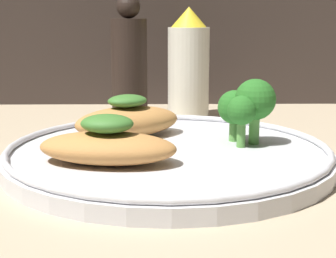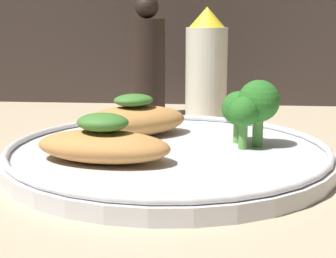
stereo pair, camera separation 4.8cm
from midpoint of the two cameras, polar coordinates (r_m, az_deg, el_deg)
name	(u,v)px [view 2 (the right image)]	position (r cm, az deg, el deg)	size (l,w,h in cm)	color
ground_plane	(168,169)	(48.67, 2.81, -4.52)	(180.00, 180.00, 1.00)	tan
plate	(168,154)	(48.26, 2.83, -2.83)	(30.58, 30.58, 2.00)	silver
grilled_meat_front	(103,144)	(44.01, -4.13, -1.65)	(12.62, 7.77, 4.21)	#BC7F42
grilled_meat_middle	(134,119)	(53.69, -1.29, 1.06)	(12.83, 10.56, 4.39)	#BC7F42
broccoli_bunch	(250,107)	(50.03, 11.77, 2.43)	(5.48, 5.61, 6.41)	#569942
sauce_bottle	(206,66)	(70.60, 6.22, 6.98)	(5.66, 5.66, 15.00)	silver
pepper_grinder	(147,63)	(70.86, -0.38, 7.31)	(4.89, 4.89, 16.61)	black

